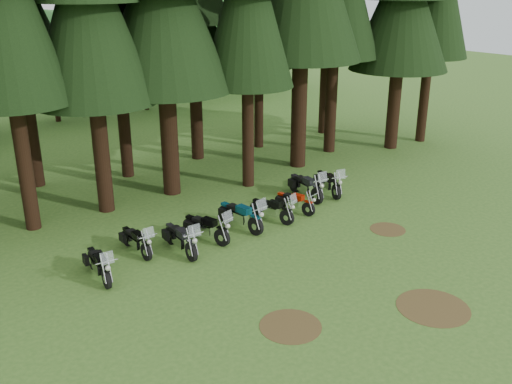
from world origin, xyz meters
The scene contains 18 objects.
ground centered at (0.00, 0.00, 0.00)m, with size 120.00×120.00×0.00m, color #396522.
pine_back_4 centered at (4.04, 13.25, 8.25)m, with size 4.94×4.94×13.78m.
decid_4 centered at (1.58, 26.32, 4.37)m, with size 5.93×5.76×7.41m.
decid_5 centered at (8.29, 25.71, 6.23)m, with size 8.45×8.21×10.56m.
decid_6 centered at (14.85, 27.01, 5.20)m, with size 7.06×6.86×8.82m.
decid_7 centered at (19.46, 26.83, 6.22)m, with size 8.44×8.20×10.55m.
dirt_patch_0 centered at (-3.00, -2.00, 0.01)m, with size 1.80×1.80×0.01m, color #4C3D1E.
dirt_patch_1 centered at (4.50, 0.50, 0.01)m, with size 1.40×1.40×0.01m, color #4C3D1E.
dirt_patch_2 centered at (1.00, -4.00, 0.01)m, with size 2.20×2.20×0.01m, color #4C3D1E.
motorcycle_0 centered at (-6.00, 4.05, 0.47)m, with size 0.57×2.23×1.40m.
motorcycle_1 centered at (-4.16, 4.94, 0.45)m, with size 0.40×2.13×1.35m.
motorcycle_2 centered at (-2.90, 3.96, 0.50)m, with size 0.55×2.38×1.50m.
motorcycle_3 centered at (-1.61, 4.22, 0.49)m, with size 0.81×2.33×1.47m.
motorcycle_4 centered at (0.05, 4.26, 0.53)m, with size 0.59×2.50×1.57m.
motorcycle_5 centered at (1.54, 4.09, 0.46)m, with size 0.78×2.20×1.39m.
motorcycle_6 centered at (2.88, 4.18, 0.42)m, with size 0.54×2.00×0.82m.
motorcycle_7 centered at (4.38, 5.05, 0.53)m, with size 0.67×2.51×1.58m.
motorcycle_8 centered at (5.59, 4.82, 0.50)m, with size 1.08×2.34×1.50m.
Camera 1 is at (-12.54, -12.12, 9.33)m, focal length 40.00 mm.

